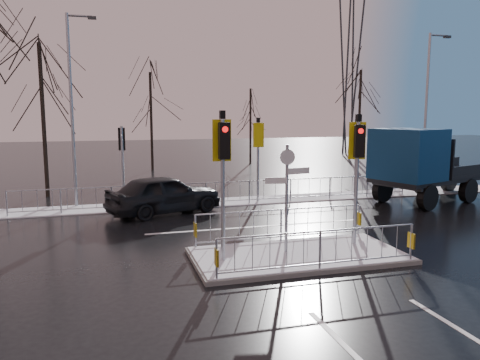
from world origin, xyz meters
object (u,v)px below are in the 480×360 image
object	(u,v)px
traffic_island	(298,244)
car_far_lane	(164,194)
flatbed_truck	(421,164)
street_lamp_right	(427,107)
street_lamp_left	(73,103)

from	to	relation	value
traffic_island	car_far_lane	size ratio (longest dim) A/B	1.28
flatbed_truck	street_lamp_right	distance (m)	4.13
traffic_island	car_far_lane	xyz separation A→B (m)	(-2.92, 7.01, 0.41)
traffic_island	street_lamp_right	bearing A→B (deg)	38.73
car_far_lane	traffic_island	bearing A→B (deg)	-178.34
traffic_island	flatbed_truck	distance (m)	10.53
car_far_lane	street_lamp_right	world-z (taller)	street_lamp_right
traffic_island	street_lamp_right	xyz separation A→B (m)	(10.58, 8.49, 4.00)
car_far_lane	street_lamp_right	distance (m)	14.05
street_lamp_right	car_far_lane	bearing A→B (deg)	-173.76
street_lamp_right	traffic_island	bearing A→B (deg)	-141.27
street_lamp_left	traffic_island	bearing A→B (deg)	-55.93
car_far_lane	street_lamp_right	bearing A→B (deg)	-104.67
flatbed_truck	street_lamp_left	world-z (taller)	street_lamp_left
street_lamp_right	street_lamp_left	size ratio (longest dim) A/B	0.98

